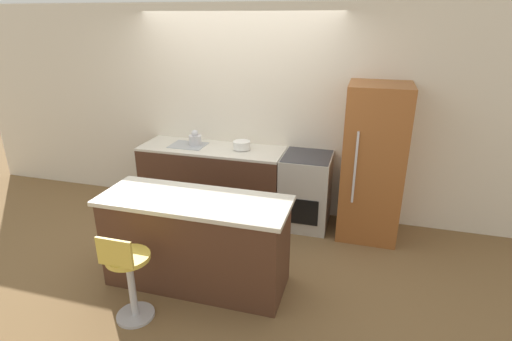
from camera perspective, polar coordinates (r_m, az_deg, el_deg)
ground_plane at (r=5.04m, az=-4.44°, el=-7.81°), size 14.00×14.00×0.00m
wall_back at (r=5.17m, az=-2.28°, el=8.44°), size 8.00×0.06×2.60m
back_counter at (r=5.22m, az=-6.18°, el=-1.39°), size 1.83×0.62×0.90m
kitchen_island at (r=3.88m, az=-8.54°, el=-9.97°), size 1.76×0.66×0.89m
oven_range at (r=4.92m, az=7.11°, el=-2.86°), size 0.58×0.63×0.90m
refrigerator at (r=4.70m, az=16.35°, el=1.03°), size 0.66×0.68×1.78m
stool_chair at (r=3.57m, az=-17.74°, el=-14.13°), size 0.36×0.36×0.86m
kettle at (r=5.15m, az=-8.68°, el=4.48°), size 0.16×0.16×0.20m
mixing_bowl at (r=4.94m, az=-2.05°, el=3.65°), size 0.21×0.21×0.10m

